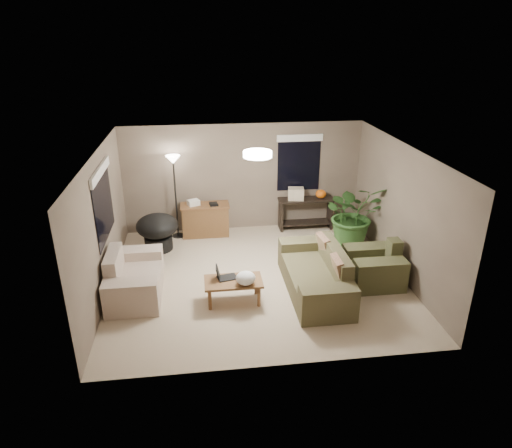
{
  "coord_description": "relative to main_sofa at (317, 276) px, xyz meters",
  "views": [
    {
      "loc": [
        -1.01,
        -7.6,
        4.4
      ],
      "look_at": [
        0.0,
        0.2,
        1.05
      ],
      "focal_mm": 32.0,
      "sensor_mm": 36.0,
      "label": 1
    }
  ],
  "objects": [
    {
      "name": "window_left",
      "position": [
        -3.74,
        0.87,
        1.49
      ],
      "size": [
        0.05,
        1.56,
        1.33
      ],
      "color": "black",
      "rests_on": "room_shell"
    },
    {
      "name": "room_shell",
      "position": [
        -1.01,
        0.57,
        0.96
      ],
      "size": [
        5.5,
        5.5,
        5.5
      ],
      "color": "tan",
      "rests_on": "ground"
    },
    {
      "name": "window_back",
      "position": [
        0.29,
        3.05,
        1.49
      ],
      "size": [
        1.06,
        0.05,
        1.33
      ],
      "color": "black",
      "rests_on": "room_shell"
    },
    {
      "name": "throw_pillows",
      "position": [
        0.26,
        0.0,
        0.36
      ],
      "size": [
        0.28,
        1.36,
        0.47
      ],
      "color": "#8C7251",
      "rests_on": "main_sofa"
    },
    {
      "name": "papasan_chair",
      "position": [
        -2.97,
        2.11,
        0.17
      ],
      "size": [
        0.96,
        0.96,
        0.8
      ],
      "color": "black",
      "rests_on": "ground"
    },
    {
      "name": "pumpkin",
      "position": [
        0.8,
        2.83,
        0.56
      ],
      "size": [
        0.32,
        0.32,
        0.2
      ],
      "primitive_type": "ellipsoid",
      "rotation": [
        0.0,
        0.0,
        0.4
      ],
      "color": "orange",
      "rests_on": "console_table"
    },
    {
      "name": "cat_scratching_post",
      "position": [
        1.36,
        0.73,
        -0.08
      ],
      "size": [
        0.32,
        0.32,
        0.5
      ],
      "color": "tan",
      "rests_on": "ground"
    },
    {
      "name": "houseplant",
      "position": [
        1.27,
        1.82,
        0.27
      ],
      "size": [
        1.3,
        1.44,
        1.12
      ],
      "primitive_type": "imported",
      "color": "#2D5923",
      "rests_on": "ground"
    },
    {
      "name": "console_table",
      "position": [
        0.45,
        2.83,
        0.14
      ],
      "size": [
        1.3,
        0.4,
        0.75
      ],
      "color": "black",
      "rests_on": "ground"
    },
    {
      "name": "desk",
      "position": [
        -1.93,
        2.74,
        0.08
      ],
      "size": [
        1.1,
        0.5,
        0.75
      ],
      "color": "brown",
      "rests_on": "ground"
    },
    {
      "name": "floor_lamp",
      "position": [
        -2.57,
        2.74,
        1.3
      ],
      "size": [
        0.32,
        0.32,
        1.91
      ],
      "color": "black",
      "rests_on": "ground"
    },
    {
      "name": "coffee_table",
      "position": [
        -1.53,
        -0.18,
        0.06
      ],
      "size": [
        1.0,
        0.55,
        0.42
      ],
      "color": "brown",
      "rests_on": "ground"
    },
    {
      "name": "desk_papers",
      "position": [
        -2.09,
        2.73,
        0.51
      ],
      "size": [
        0.71,
        0.31,
        0.12
      ],
      "color": "silver",
      "rests_on": "desk"
    },
    {
      "name": "cardboard_box",
      "position": [
        0.2,
        2.83,
        0.59
      ],
      "size": [
        0.4,
        0.33,
        0.27
      ],
      "primitive_type": "cube",
      "rotation": [
        0.0,
        0.0,
        -0.17
      ],
      "color": "beige",
      "rests_on": "console_table"
    },
    {
      "name": "loveseat",
      "position": [
        -3.28,
        0.3,
        0.0
      ],
      "size": [
        0.9,
        1.6,
        0.85
      ],
      "color": "beige",
      "rests_on": "ground"
    },
    {
      "name": "laptop",
      "position": [
        -1.7,
        -0.08,
        0.19
      ],
      "size": [
        0.38,
        0.3,
        0.24
      ],
      "color": "black",
      "rests_on": "coffee_table"
    },
    {
      "name": "main_sofa",
      "position": [
        0.0,
        0.0,
        0.0
      ],
      "size": [
        0.95,
        2.2,
        0.85
      ],
      "color": "#4A462C",
      "rests_on": "ground"
    },
    {
      "name": "armchair",
      "position": [
        1.15,
        0.17,
        0.0
      ],
      "size": [
        0.95,
        1.0,
        0.85
      ],
      "color": "#4F5130",
      "rests_on": "ground"
    },
    {
      "name": "plastic_bag",
      "position": [
        -1.33,
        -0.33,
        0.24
      ],
      "size": [
        0.34,
        0.31,
        0.23
      ],
      "primitive_type": "ellipsoid",
      "rotation": [
        0.0,
        0.0,
        0.03
      ],
      "color": "white",
      "rests_on": "coffee_table"
    },
    {
      "name": "ceiling_fixture",
      "position": [
        -1.01,
        0.57,
        2.15
      ],
      "size": [
        0.5,
        0.5,
        0.1
      ],
      "primitive_type": "cylinder",
      "color": "white",
      "rests_on": "room_shell"
    }
  ]
}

